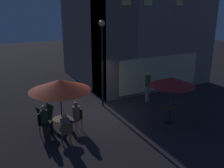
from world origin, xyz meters
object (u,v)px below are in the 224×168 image
object	(u,v)px
cafe_table_1	(170,113)
cafe_chair_0	(66,131)
cafe_table_0	(62,123)
patio_umbrella_0	(60,85)
patron_seated_1	(75,114)
patron_seated_2	(45,118)
cafe_chair_1	(78,117)
patio_umbrella_1	(172,82)
menu_sandwich_board	(45,115)
patron_standing_3	(148,86)
street_lamp_near_corner	(102,49)
patron_seated_0	(65,127)
cafe_chair_2	(42,121)

from	to	relation	value
cafe_table_1	cafe_chair_0	world-z (taller)	cafe_chair_0
cafe_table_0	patio_umbrella_0	distance (m)	1.64
patron_seated_1	patron_seated_2	size ratio (longest dim) A/B	1.00
cafe_table_1	patron_seated_2	xyz separation A→B (m)	(-5.34, 1.64, 0.22)
cafe_chair_1	patron_seated_2	distance (m)	1.40
patio_umbrella_1	cafe_chair_0	bearing A→B (deg)	175.53
menu_sandwich_board	patron_standing_3	distance (m)	5.88
street_lamp_near_corner	patio_umbrella_0	distance (m)	3.74
cafe_table_1	cafe_chair_1	world-z (taller)	cafe_chair_1
cafe_chair_0	patron_seated_0	size ratio (longest dim) A/B	0.75
cafe_chair_0	cafe_chair_1	bearing A→B (deg)	-32.83
menu_sandwich_board	patron_seated_0	distance (m)	2.06
patio_umbrella_0	patron_standing_3	size ratio (longest dim) A/B	1.40
cafe_chair_0	patron_seated_2	bearing A→B (deg)	28.33
cafe_table_1	cafe_chair_0	bearing A→B (deg)	175.53
street_lamp_near_corner	cafe_table_1	world-z (taller)	street_lamp_near_corner
cafe_chair_1	patron_seated_2	size ratio (longest dim) A/B	0.74
patio_umbrella_0	cafe_chair_0	distance (m)	1.83
street_lamp_near_corner	cafe_chair_2	size ratio (longest dim) A/B	4.87
patron_seated_0	patron_standing_3	distance (m)	5.99
cafe_table_1	patio_umbrella_0	size ratio (longest dim) A/B	0.30
patron_standing_3	cafe_chair_2	bearing A→B (deg)	-144.94
cafe_chair_1	patron_seated_2	bearing A→B (deg)	-24.57
cafe_table_1	cafe_chair_2	size ratio (longest dim) A/B	0.80
cafe_table_1	patron_seated_2	distance (m)	5.59
patio_umbrella_0	patron_seated_1	size ratio (longest dim) A/B	1.92
patio_umbrella_1	cafe_chair_2	distance (m)	5.90
patio_umbrella_0	patron_seated_1	xyz separation A→B (m)	(0.65, 0.19, -1.47)
cafe_chair_0	patron_standing_3	world-z (taller)	patron_standing_3
cafe_chair_2	cafe_table_0	bearing A→B (deg)	-0.00
cafe_table_1	patron_seated_0	xyz separation A→B (m)	(-4.84, 0.51, 0.20)
cafe_chair_1	cafe_chair_2	size ratio (longest dim) A/B	1.01
patron_seated_2	street_lamp_near_corner	bearing A→B (deg)	62.25
street_lamp_near_corner	patio_umbrella_0	world-z (taller)	street_lamp_near_corner
cafe_chair_2	patron_seated_1	bearing A→B (deg)	22.41
patio_umbrella_0	cafe_chair_0	size ratio (longest dim) A/B	2.66
patio_umbrella_1	patron_seated_0	distance (m)	5.03
cafe_chair_2	patron_standing_3	world-z (taller)	patron_standing_3
cafe_table_1	patio_umbrella_0	world-z (taller)	patio_umbrella_0
patron_seated_2	patron_standing_3	xyz separation A→B (m)	(6.04, 1.12, 0.18)
street_lamp_near_corner	cafe_table_1	xyz separation A→B (m)	(1.83, -3.36, -2.62)
cafe_table_1	patio_umbrella_1	size ratio (longest dim) A/B	0.34
cafe_chair_0	cafe_chair_1	distance (m)	1.38
street_lamp_near_corner	cafe_chair_0	bearing A→B (deg)	-135.41
patio_umbrella_1	patron_seated_1	world-z (taller)	patio_umbrella_1
patio_umbrella_0	patron_standing_3	bearing A→B (deg)	15.91
cafe_chair_0	cafe_chair_2	size ratio (longest dim) A/B	0.99
patio_umbrella_1	patron_standing_3	xyz separation A→B (m)	(0.71, 2.76, -1.09)
patron_seated_0	cafe_chair_0	bearing A→B (deg)	180.00
cafe_chair_1	patron_seated_1	bearing A→B (deg)	-0.00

